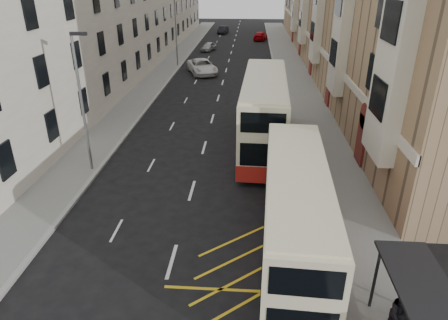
# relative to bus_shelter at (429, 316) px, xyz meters

# --- Properties ---
(pavement_right) EXTENTS (4.00, 120.00, 0.15)m
(pavement_right) POSITION_rel_bus_shelter_xyz_m (-0.34, 30.39, -2.06)
(pavement_right) COLOR slate
(pavement_right) RESTS_ON ground
(pavement_left) EXTENTS (3.00, 120.00, 0.15)m
(pavement_left) POSITION_rel_bus_shelter_xyz_m (-15.84, 30.39, -2.06)
(pavement_left) COLOR slate
(pavement_left) RESTS_ON ground
(kerb_right) EXTENTS (0.25, 120.00, 0.15)m
(kerb_right) POSITION_rel_bus_shelter_xyz_m (-2.34, 30.39, -2.06)
(kerb_right) COLOR gray
(kerb_right) RESTS_ON ground
(kerb_left) EXTENTS (0.25, 120.00, 0.15)m
(kerb_left) POSITION_rel_bus_shelter_xyz_m (-14.34, 30.39, -2.06)
(kerb_left) COLOR gray
(kerb_left) RESTS_ON ground
(road_markings) EXTENTS (10.00, 110.00, 0.01)m
(road_markings) POSITION_rel_bus_shelter_xyz_m (-8.34, 45.39, -2.13)
(road_markings) COLOR silver
(road_markings) RESTS_ON ground
(terrace_right) EXTENTS (10.75, 79.00, 15.25)m
(terrace_right) POSITION_rel_bus_shelter_xyz_m (6.54, 45.77, 5.38)
(terrace_right) COLOR #A2815E
(terrace_right) RESTS_ON ground
(terrace_left) EXTENTS (9.18, 79.00, 13.25)m
(terrace_left) POSITION_rel_bus_shelter_xyz_m (-21.77, 45.89, 4.38)
(terrace_left) COLOR silver
(terrace_left) RESTS_ON ground
(bus_shelter) EXTENTS (1.65, 4.25, 2.70)m
(bus_shelter) POSITION_rel_bus_shelter_xyz_m (0.00, 0.00, 0.00)
(bus_shelter) COLOR black
(bus_shelter) RESTS_ON pavement_right
(guard_railing) EXTENTS (0.06, 6.56, 1.01)m
(guard_railing) POSITION_rel_bus_shelter_xyz_m (-2.09, 6.14, -1.28)
(guard_railing) COLOR red
(guard_railing) RESTS_ON pavement_right
(street_lamp_near) EXTENTS (0.93, 0.18, 8.00)m
(street_lamp_near) POSITION_rel_bus_shelter_xyz_m (-14.69, 12.39, 2.50)
(street_lamp_near) COLOR slate
(street_lamp_near) RESTS_ON pavement_left
(street_lamp_far) EXTENTS (0.93, 0.18, 8.00)m
(street_lamp_far) POSITION_rel_bus_shelter_xyz_m (-14.69, 42.39, 2.50)
(street_lamp_far) COLOR slate
(street_lamp_far) RESTS_ON pavement_left
(double_decker_front) EXTENTS (2.93, 10.62, 4.19)m
(double_decker_front) POSITION_rel_bus_shelter_xyz_m (-3.34, 4.94, -0.00)
(double_decker_front) COLOR beige
(double_decker_front) RESTS_ON ground
(double_decker_rear) EXTENTS (3.25, 12.26, 4.85)m
(double_decker_rear) POSITION_rel_bus_shelter_xyz_m (-4.33, 16.85, 0.33)
(double_decker_rear) COLOR beige
(double_decker_rear) RESTS_ON ground
(pedestrian_mid) EXTENTS (1.02, 0.85, 1.90)m
(pedestrian_mid) POSITION_rel_bus_shelter_xyz_m (-0.27, 1.00, -1.04)
(pedestrian_mid) COLOR black
(pedestrian_mid) RESTS_ON pavement_right
(pedestrian_far) EXTENTS (1.20, 1.01, 1.92)m
(pedestrian_far) POSITION_rel_bus_shelter_xyz_m (-1.99, 3.43, -1.03)
(pedestrian_far) COLOR black
(pedestrian_far) RESTS_ON pavement_right
(white_van) EXTENTS (4.62, 6.54, 1.66)m
(white_van) POSITION_rel_bus_shelter_xyz_m (-11.07, 38.41, -1.31)
(white_van) COLOR white
(white_van) RESTS_ON ground
(car_silver) EXTENTS (2.44, 4.02, 1.28)m
(car_silver) POSITION_rel_bus_shelter_xyz_m (-11.89, 53.47, -1.50)
(car_silver) COLOR #A9ADB1
(car_silver) RESTS_ON ground
(car_dark) EXTENTS (2.08, 4.36, 1.38)m
(car_dark) POSITION_rel_bus_shelter_xyz_m (-10.98, 72.68, -1.45)
(car_dark) COLOR black
(car_dark) RESTS_ON ground
(car_red) EXTENTS (2.79, 5.14, 1.41)m
(car_red) POSITION_rel_bus_shelter_xyz_m (-3.80, 64.94, -1.43)
(car_red) COLOR #B00006
(car_red) RESTS_ON ground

